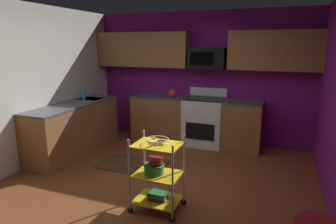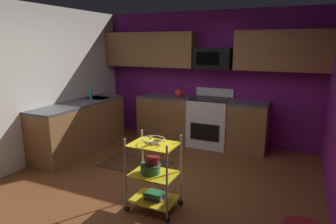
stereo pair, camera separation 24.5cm
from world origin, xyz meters
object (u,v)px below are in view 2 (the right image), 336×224
oven_range (210,122)px  mixing_bowl_small (152,160)px  rolling_cart (154,174)px  mixing_bowl_large (150,168)px  book_stack (154,195)px  microwave (213,58)px  dish_soap_bottle (90,94)px  fruit_bowl (153,140)px  kettle (179,93)px

oven_range → mixing_bowl_small: (0.05, -2.52, 0.14)m
rolling_cart → mixing_bowl_small: bearing=150.2°
oven_range → mixing_bowl_large: bearing=-89.3°
oven_range → book_stack: size_ratio=5.09×
microwave → mixing_bowl_small: (0.05, -2.62, -1.08)m
microwave → rolling_cart: 2.92m
dish_soap_bottle → fruit_bowl: bearing=-36.1°
rolling_cart → microwave: bearing=91.6°
kettle → dish_soap_bottle: 1.74m
mixing_bowl_small → dish_soap_bottle: 2.73m
rolling_cart → fruit_bowl: 0.42m
mixing_bowl_large → microwave: bearing=90.7°
microwave → kettle: microwave is taller
mixing_bowl_small → book_stack: (0.03, -0.02, -0.45)m
fruit_bowl → book_stack: bearing=-90.0°
microwave → mixing_bowl_large: microwave is taller
mixing_bowl_large → book_stack: 0.35m
fruit_bowl → kettle: (-0.74, 2.53, 0.12)m
microwave → mixing_bowl_small: size_ratio=3.85×
rolling_cart → book_stack: size_ratio=4.23×
fruit_bowl → mixing_bowl_small: (-0.03, 0.02, -0.26)m
mixing_bowl_large → kettle: (-0.70, 2.53, 0.48)m
oven_range → dish_soap_bottle: size_ratio=5.50×
rolling_cart → mixing_bowl_large: (-0.04, 0.00, 0.07)m
mixing_bowl_small → dish_soap_bottle: dish_soap_bottle is taller
mixing_bowl_large → mixing_bowl_small: size_ratio=1.38×
oven_range → book_stack: oven_range is taller
microwave → dish_soap_bottle: 2.47m
microwave → book_stack: (0.07, -2.64, -1.53)m
book_stack → fruit_bowl: bearing=90.0°
oven_range → mixing_bowl_small: oven_range is taller
microwave → kettle: (-0.67, -0.11, -0.70)m
microwave → dish_soap_bottle: size_ratio=3.50×
mixing_bowl_large → oven_range: bearing=90.7°
mixing_bowl_large → book_stack: bearing=0.0°
kettle → dish_soap_bottle: (-1.47, -0.92, 0.02)m
rolling_cart → fruit_bowl: bearing=108.4°
fruit_bowl → mixing_bowl_small: bearing=150.2°
fruit_bowl → kettle: size_ratio=1.03×
mixing_bowl_small → oven_range: bearing=91.0°
mixing_bowl_small → kettle: kettle is taller
rolling_cart → kettle: 2.69m
mixing_bowl_small → kettle: bearing=105.8°
mixing_bowl_small → kettle: size_ratio=0.69×
mixing_bowl_small → dish_soap_bottle: bearing=143.8°
mixing_bowl_large → rolling_cart: bearing=-0.0°
book_stack → kettle: bearing=106.3°
mixing_bowl_small → kettle: (-0.71, 2.51, 0.38)m
rolling_cart → kettle: size_ratio=3.47×
mixing_bowl_small → dish_soap_bottle: size_ratio=0.91×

